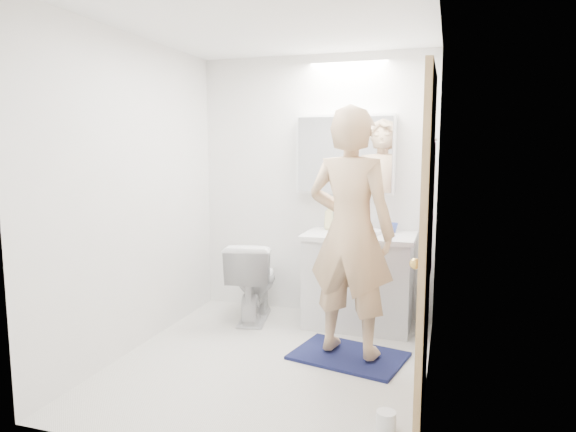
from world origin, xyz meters
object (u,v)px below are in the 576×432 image
at_px(medicine_cabinet, 346,154).
at_px(soap_bottle_a, 329,217).
at_px(toilet_paper_roll, 386,420).
at_px(soap_bottle_b, 341,219).
at_px(vanity_cabinet, 359,282).
at_px(toothbrush_cup, 393,228).
at_px(person, 351,232).
at_px(toilet, 253,280).

relative_size(medicine_cabinet, soap_bottle_a, 3.68).
bearing_deg(toilet_paper_roll, soap_bottle_b, 109.65).
bearing_deg(toilet_paper_roll, medicine_cabinet, 108.45).
height_order(vanity_cabinet, soap_bottle_a, soap_bottle_a).
distance_m(vanity_cabinet, toothbrush_cup, 0.56).
distance_m(medicine_cabinet, soap_bottle_a, 0.58).
bearing_deg(vanity_cabinet, toilet_paper_roll, -74.90).
relative_size(person, soap_bottle_b, 9.50).
bearing_deg(soap_bottle_a, person, -67.58).
height_order(person, toilet_paper_roll, person).
height_order(vanity_cabinet, toothbrush_cup, toothbrush_cup).
bearing_deg(toothbrush_cup, soap_bottle_b, 177.57).
height_order(soap_bottle_a, soap_bottle_b, soap_bottle_a).
xyz_separation_m(medicine_cabinet, person, (0.23, -0.93, -0.55)).
bearing_deg(soap_bottle_a, soap_bottle_b, 16.82).
bearing_deg(soap_bottle_b, medicine_cabinet, 42.79).
bearing_deg(toothbrush_cup, toilet_paper_roll, -84.45).
height_order(medicine_cabinet, toilet, medicine_cabinet).
distance_m(medicine_cabinet, toilet, 1.41).
distance_m(soap_bottle_a, toothbrush_cup, 0.58).
bearing_deg(person, toilet, -18.71).
distance_m(medicine_cabinet, soap_bottle_b, 0.59).
relative_size(soap_bottle_b, toilet_paper_roll, 1.73).
bearing_deg(toilet_paper_roll, toothbrush_cup, 95.55).
xyz_separation_m(soap_bottle_b, toothbrush_cup, (0.47, -0.02, -0.05)).
xyz_separation_m(soap_bottle_a, toothbrush_cup, (0.57, 0.01, -0.08)).
distance_m(medicine_cabinet, person, 1.11).
relative_size(vanity_cabinet, medicine_cabinet, 1.02).
relative_size(toilet, soap_bottle_a, 3.04).
bearing_deg(vanity_cabinet, person, -85.70).
bearing_deg(toilet_paper_roll, person, 113.05).
bearing_deg(toilet, soap_bottle_a, -168.25).
bearing_deg(vanity_cabinet, medicine_cabinet, 129.60).
relative_size(medicine_cabinet, toothbrush_cup, 9.68).
relative_size(person, soap_bottle_a, 7.55).
distance_m(vanity_cabinet, soap_bottle_b, 0.59).
distance_m(toilet, toilet_paper_roll, 2.07).
height_order(soap_bottle_b, toilet_paper_roll, soap_bottle_b).
xyz_separation_m(medicine_cabinet, toothbrush_cup, (0.44, -0.05, -0.64)).
bearing_deg(medicine_cabinet, toothbrush_cup, -6.50).
relative_size(toilet, soap_bottle_b, 3.82).
distance_m(vanity_cabinet, toilet, 0.95).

